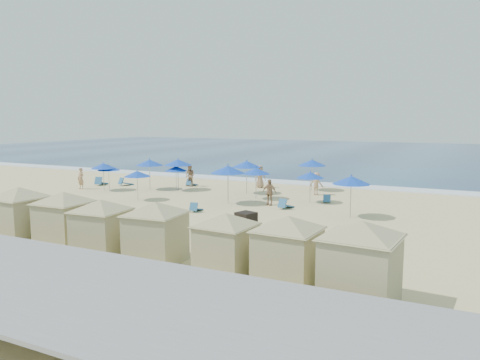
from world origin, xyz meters
name	(u,v)px	position (x,y,z in m)	size (l,w,h in m)	color
ground	(183,212)	(0.00, 0.00, 0.00)	(160.00, 160.00, 0.00)	beige
ocean	(366,153)	(0.00, 55.00, 0.03)	(160.00, 80.00, 0.06)	navy
surf_line	(277,181)	(0.00, 15.50, 0.04)	(160.00, 2.50, 0.08)	white
trash_bin	(246,221)	(5.54, -2.41, 0.45)	(0.89, 0.89, 0.89)	black
cabana_0	(20,207)	(-3.02, -9.36, 1.63)	(4.54, 4.54, 2.85)	tan
cabana_1	(64,212)	(-0.36, -9.14, 1.59)	(4.42, 4.42, 2.77)	tan
cabana_2	(101,220)	(2.14, -9.47, 1.52)	(4.23, 4.23, 2.66)	tan
cabana_3	(156,224)	(4.81, -9.25, 1.57)	(4.36, 4.36, 2.75)	tan
cabana_4	(226,236)	(8.04, -9.28, 1.47)	(4.09, 4.09, 2.57)	tan
cabana_5	(288,242)	(10.49, -9.32, 1.56)	(4.34, 4.34, 2.72)	tan
cabana_6	(361,252)	(13.13, -9.89, 1.69)	(4.69, 4.69, 2.95)	tan
umbrella_0	(103,166)	(-10.65, 4.51, 2.00)	(2.03, 2.03, 2.31)	#A5A8AD
umbrella_1	(109,168)	(-10.31, 4.74, 1.83)	(1.85, 1.85, 2.11)	#A5A8AD
umbrella_2	(149,163)	(-7.64, 6.62, 2.21)	(2.24, 2.24, 2.55)	#A5A8AD
umbrella_3	(137,174)	(-5.25, 2.09, 1.90)	(1.92, 1.92, 2.19)	#A5A8AD
umbrella_4	(178,162)	(-5.38, 7.41, 2.26)	(2.29, 2.29, 2.61)	#A5A8AD
umbrella_5	(176,169)	(-5.27, 6.96, 1.80)	(1.82, 1.82, 2.07)	#A5A8AD
umbrella_6	(228,169)	(1.21, 3.69, 2.36)	(2.39, 2.39, 2.72)	#A5A8AD
umbrella_7	(247,164)	(0.39, 8.33, 2.28)	(2.31, 2.31, 2.63)	#A5A8AD
umbrella_8	(256,171)	(2.11, 6.32, 2.05)	(2.08, 2.08, 2.36)	#A5A8AD
umbrella_9	(312,163)	(4.45, 12.08, 2.25)	(2.28, 2.28, 2.60)	#A5A8AD
umbrella_10	(310,175)	(6.09, 6.63, 1.92)	(1.95, 1.95, 2.22)	#A5A8AD
umbrella_11	(351,180)	(9.77, 2.99, 2.22)	(2.25, 2.25, 2.56)	#A5A8AD
beach_chair_0	(100,182)	(-13.02, 6.63, 0.27)	(0.97, 1.52, 0.78)	#265D8E
beach_chair_1	(125,183)	(-11.05, 7.47, 0.25)	(0.99, 1.42, 0.72)	#265D8E
beach_chair_2	(191,183)	(-5.72, 9.87, 0.22)	(0.62, 1.19, 0.63)	#265D8E
beach_chair_3	(195,208)	(0.68, 0.35, 0.22)	(0.68, 1.20, 0.63)	#265D8E
beach_chair_4	(285,205)	(5.34, 3.79, 0.24)	(0.77, 1.32, 0.68)	#265D8E
beach_chair_5	(327,200)	(7.15, 7.14, 0.21)	(0.81, 1.22, 0.62)	#265D8E
beachgoer_0	(81,178)	(-12.86, 4.20, 0.88)	(0.64, 0.42, 1.76)	tan
beachgoer_1	(190,176)	(-5.57, 9.48, 0.94)	(0.91, 0.71, 1.88)	tan
beachgoer_2	(269,192)	(3.96, 4.42, 0.89)	(1.04, 0.43, 1.77)	tan
beachgoer_3	(316,184)	(5.50, 9.98, 0.86)	(1.12, 0.64, 1.73)	tan
beachgoer_4	(260,177)	(0.10, 11.53, 0.95)	(0.93, 0.60, 1.89)	tan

